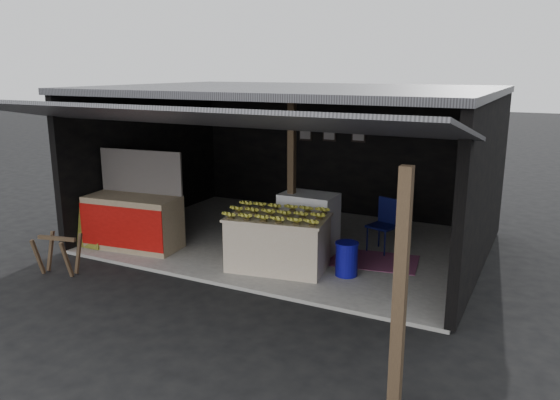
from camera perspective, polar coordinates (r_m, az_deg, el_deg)
The scene contains 13 objects.
ground at distance 8.75m, azimuth -6.15°, elevation -8.99°, with size 80.00×80.00×0.00m, color black.
concrete_slab at distance 10.78m, azimuth 1.15°, elevation -4.33°, with size 7.00×5.00×0.06m, color gray.
shophouse at distance 10.61m, azimuth 1.96°, elevation 6.84°, with size 7.40×7.29×3.02m.
banana_table at distance 9.15m, azimuth -0.21°, elevation -4.44°, with size 1.79×1.27×0.91m.
banana_pile at distance 8.99m, azimuth -0.22°, elevation -1.15°, with size 1.52×0.91×0.18m, color gold, non-canonical shape.
white_crate at distance 9.92m, azimuth 3.01°, elevation -2.45°, with size 0.99×0.68×1.10m.
neighbor_stall at distance 10.55m, azimuth -15.04°, elevation -1.99°, with size 1.83×0.99×1.81m.
green_signboard at distance 10.84m, azimuth -19.43°, elevation -2.32°, with size 0.61×0.04×0.92m, color black.
sawhorse at distance 9.77m, azimuth -22.19°, elevation -4.92°, with size 0.70×0.69×0.65m.
water_barrel at distance 8.97m, azimuth 6.97°, elevation -6.22°, with size 0.36×0.36×0.53m, color #0D0C87.
plastic_chair at distance 10.19m, azimuth 10.98°, elevation -2.08°, with size 0.58×0.58×0.98m.
magenta_rug at distance 9.77m, azimuth 9.77°, elevation -6.25°, with size 1.50×1.00×0.01m, color #731956.
picture_frames at distance 12.59m, azimuth 5.33°, elevation 7.08°, with size 1.62×0.04×0.46m.
Camera 1 is at (4.49, -6.72, 3.35)m, focal length 35.00 mm.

